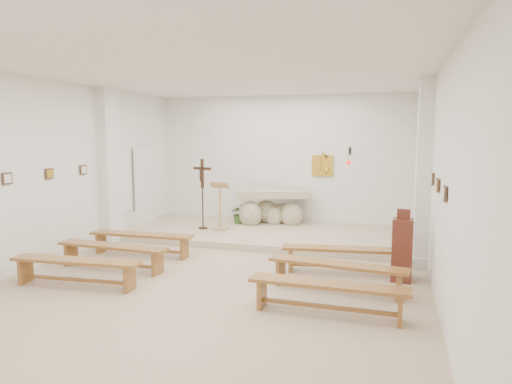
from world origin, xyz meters
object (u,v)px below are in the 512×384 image
(crucifix_stand, at_px, (202,189))
(bench_right_front, at_px, (344,254))
(lectern, at_px, (220,205))
(bench_right_third, at_px, (328,291))
(bench_left_second, at_px, (112,251))
(bench_left_third, at_px, (76,266))
(bench_left_front, at_px, (142,239))
(altar, at_px, (271,209))
(bench_right_second, at_px, (337,270))
(donation_pedestal, at_px, (402,249))

(crucifix_stand, bearing_deg, bench_right_front, -14.56)
(lectern, xyz_separation_m, bench_right_third, (3.23, -4.23, -0.40))
(bench_left_second, height_order, bench_left_third, same)
(bench_left_third, bearing_deg, crucifix_stand, 79.88)
(lectern, height_order, crucifix_stand, crucifix_stand)
(bench_left_front, relative_size, bench_left_third, 1.00)
(lectern, relative_size, bench_left_second, 0.55)
(bench_right_front, distance_m, bench_left_third, 4.55)
(altar, distance_m, bench_right_second, 4.88)
(bench_left_third, bearing_deg, bench_right_second, 9.31)
(altar, xyz_separation_m, bench_right_front, (2.23, -3.33, -0.17))
(bench_left_second, relative_size, bench_right_third, 1.00)
(crucifix_stand, height_order, bench_right_front, crucifix_stand)
(crucifix_stand, xyz_separation_m, bench_left_second, (-0.41, -3.20, -0.80))
(crucifix_stand, bearing_deg, bench_left_third, -79.28)
(crucifix_stand, xyz_separation_m, bench_right_second, (3.67, -3.20, -0.80))
(donation_pedestal, bearing_deg, bench_right_front, 174.07)
(crucifix_stand, height_order, bench_right_third, crucifix_stand)
(donation_pedestal, bearing_deg, bench_right_second, -135.90)
(bench_left_second, bearing_deg, bench_left_front, 92.63)
(donation_pedestal, distance_m, bench_right_front, 1.02)
(bench_right_front, bearing_deg, lectern, 137.58)
(bench_right_second, bearing_deg, crucifix_stand, 145.72)
(bench_right_third, bearing_deg, crucifix_stand, 132.16)
(bench_right_second, bearing_deg, donation_pedestal, 47.36)
(crucifix_stand, height_order, bench_right_second, crucifix_stand)
(lectern, height_order, bench_right_second, lectern)
(bench_left_front, distance_m, bench_left_third, 2.02)
(crucifix_stand, relative_size, bench_right_third, 0.79)
(bench_right_second, xyz_separation_m, bench_left_third, (-4.08, -1.01, 0.00))
(bench_right_front, bearing_deg, altar, 115.79)
(bench_left_front, relative_size, bench_right_third, 1.00)
(bench_left_front, bearing_deg, lectern, 66.79)
(lectern, bearing_deg, bench_right_second, -53.16)
(donation_pedestal, height_order, bench_right_third, donation_pedestal)
(altar, distance_m, bench_right_third, 5.80)
(crucifix_stand, distance_m, bench_left_third, 4.30)
(altar, relative_size, bench_right_second, 0.90)
(crucifix_stand, xyz_separation_m, bench_right_front, (3.67, -2.19, -0.80))
(bench_right_front, bearing_deg, bench_right_third, -97.97)
(bench_right_front, bearing_deg, bench_left_third, -161.65)
(bench_left_third, xyz_separation_m, bench_right_third, (4.08, 0.00, 0.00))
(bench_right_second, bearing_deg, bench_right_third, -83.22)
(bench_left_second, bearing_deg, bench_right_front, 16.52)
(crucifix_stand, xyz_separation_m, bench_left_front, (-0.41, -2.19, -0.80))
(donation_pedestal, relative_size, bench_right_second, 0.56)
(altar, bearing_deg, bench_left_third, -123.65)
(bench_right_second, distance_m, bench_left_third, 4.20)
(bench_left_front, relative_size, bench_right_front, 0.99)
(bench_right_third, bearing_deg, bench_right_second, 91.06)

